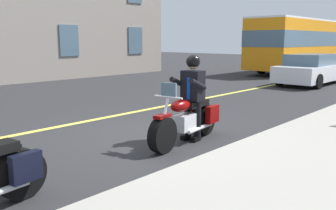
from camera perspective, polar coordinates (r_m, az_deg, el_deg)
ground_plane at (r=7.66m, az=-3.76°, el=-4.83°), size 80.00×80.00×0.00m
lane_center_stripe at (r=9.18m, az=-12.34°, el=-2.45°), size 60.00×0.16×0.01m
motorcycle_main at (r=7.03m, az=3.13°, el=-2.42°), size 2.22×0.80×1.26m
rider_main at (r=7.08m, az=3.96°, el=2.47°), size 0.68×0.62×1.74m
bus_near at (r=24.96m, az=21.07°, el=9.41°), size 11.05×2.70×3.30m
car_silver at (r=17.61m, az=22.14°, el=5.34°), size 4.60×1.92×1.40m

